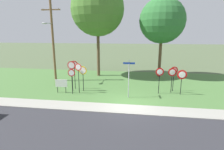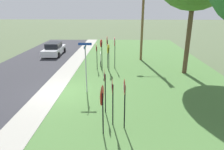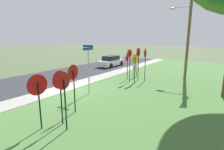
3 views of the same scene
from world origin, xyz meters
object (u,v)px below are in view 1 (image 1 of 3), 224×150
at_px(yield_sign_near_right, 172,74).
at_px(yield_sign_far_left, 182,77).
at_px(stop_sign_near_left, 78,72).
at_px(utility_pole, 52,39).
at_px(stop_sign_far_left, 72,76).
at_px(stop_sign_far_center, 72,69).
at_px(notice_board, 61,84).
at_px(yield_sign_far_right, 174,73).
at_px(oak_tree_right, 162,21).
at_px(stop_sign_near_right, 83,73).
at_px(oak_tree_left, 98,9).
at_px(street_name_post, 129,76).
at_px(yield_sign_near_left, 160,75).
at_px(stop_sign_far_right, 74,69).

distance_m(yield_sign_near_right, yield_sign_far_left, 0.84).
xyz_separation_m(stop_sign_near_left, utility_pole, (-4.02, 3.60, 2.78)).
relative_size(stop_sign_far_left, utility_pole, 0.26).
relative_size(stop_sign_far_center, notice_board, 2.26).
relative_size(stop_sign_far_left, yield_sign_far_right, 0.97).
xyz_separation_m(stop_sign_near_left, stop_sign_far_center, (-0.78, 0.43, 0.12)).
xyz_separation_m(stop_sign_far_center, utility_pole, (-3.24, 3.17, 2.66)).
distance_m(yield_sign_far_right, oak_tree_right, 7.67).
bearing_deg(stop_sign_near_right, stop_sign_near_left, -100.99).
distance_m(stop_sign_far_center, notice_board, 1.61).
distance_m(utility_pole, notice_board, 5.98).
xyz_separation_m(stop_sign_far_left, notice_board, (-1.12, 0.24, -0.79)).
bearing_deg(utility_pole, oak_tree_left, 37.32).
distance_m(stop_sign_near_left, street_name_post, 4.56).
distance_m(stop_sign_near_right, street_name_post, 4.46).
bearing_deg(stop_sign_near_right, notice_board, -145.81).
distance_m(stop_sign_far_center, yield_sign_near_right, 9.13).
bearing_deg(street_name_post, stop_sign_near_right, 163.06).
height_order(yield_sign_far_right, notice_board, yield_sign_far_right).
bearing_deg(yield_sign_far_left, yield_sign_near_left, -172.84).
distance_m(stop_sign_near_right, yield_sign_near_right, 8.11).
distance_m(street_name_post, utility_pole, 9.93).
relative_size(stop_sign_far_left, street_name_post, 0.71).
bearing_deg(stop_sign_far_left, yield_sign_near_left, 4.07).
distance_m(stop_sign_near_left, yield_sign_far_right, 8.72).
relative_size(stop_sign_far_left, oak_tree_right, 0.24).
xyz_separation_m(yield_sign_near_right, yield_sign_far_left, (0.74, -0.39, -0.06)).
bearing_deg(yield_sign_far_left, yield_sign_far_right, 124.88).
relative_size(yield_sign_far_right, street_name_post, 0.74).
height_order(street_name_post, utility_pole, utility_pole).
bearing_deg(stop_sign_far_left, stop_sign_near_left, 40.64).
distance_m(yield_sign_far_right, notice_board, 10.36).
bearing_deg(yield_sign_far_right, street_name_post, -154.31).
relative_size(oak_tree_left, oak_tree_right, 1.19).
bearing_deg(stop_sign_far_right, stop_sign_far_center, -97.59).
bearing_deg(stop_sign_far_center, stop_sign_far_left, -70.37).
xyz_separation_m(stop_sign_near_right, yield_sign_far_left, (8.83, 0.19, -0.07)).
distance_m(yield_sign_near_left, yield_sign_far_left, 1.90).
bearing_deg(stop_sign_far_center, yield_sign_near_left, 2.72).
bearing_deg(notice_board, yield_sign_far_right, 7.64).
bearing_deg(stop_sign_far_center, stop_sign_near_left, -28.55).
bearing_deg(yield_sign_far_right, stop_sign_near_left, -172.66).
bearing_deg(notice_board, oak_tree_right, 35.99).
relative_size(yield_sign_far_right, notice_board, 1.87).
distance_m(notice_board, oak_tree_left, 10.32).
bearing_deg(yield_sign_far_right, oak_tree_left, 143.84).
height_order(yield_sign_near_left, utility_pole, utility_pole).
height_order(stop_sign_far_center, oak_tree_left, oak_tree_left).
relative_size(utility_pole, oak_tree_left, 0.78).
bearing_deg(oak_tree_left, oak_tree_right, 4.29).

